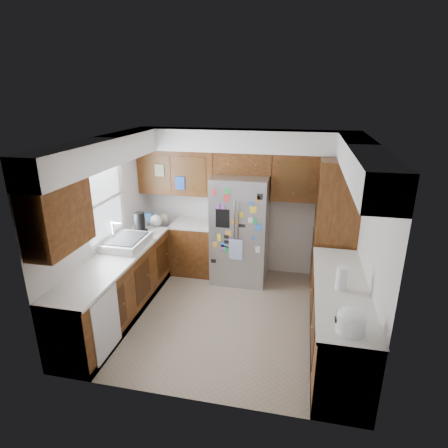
% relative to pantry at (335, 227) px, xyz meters
% --- Properties ---
extents(floor, '(3.60, 3.60, 0.00)m').
position_rel_pantry_xyz_m(floor, '(-1.50, -1.15, -1.07)').
color(floor, gray).
rests_on(floor, ground).
extents(room_shell, '(3.64, 3.24, 2.52)m').
position_rel_pantry_xyz_m(room_shell, '(-1.61, -0.79, 0.75)').
color(room_shell, silver).
rests_on(room_shell, ground).
extents(left_counter_run, '(1.36, 3.20, 0.92)m').
position_rel_pantry_xyz_m(left_counter_run, '(-2.86, -1.12, -0.65)').
color(left_counter_run, '#3A1B0B').
rests_on(left_counter_run, ground).
extents(right_counter_run, '(0.63, 2.25, 0.92)m').
position_rel_pantry_xyz_m(right_counter_run, '(0.00, -1.62, -0.65)').
color(right_counter_run, '#3A1B0B').
rests_on(right_counter_run, ground).
extents(pantry, '(0.60, 0.90, 2.15)m').
position_rel_pantry_xyz_m(pantry, '(0.00, 0.00, 0.00)').
color(pantry, '#3A1B0B').
rests_on(pantry, ground).
extents(fridge, '(0.90, 0.79, 1.80)m').
position_rel_pantry_xyz_m(fridge, '(-1.50, 0.05, -0.17)').
color(fridge, '#AAAAB0').
rests_on(fridge, ground).
extents(bridge_cabinet, '(0.96, 0.34, 0.35)m').
position_rel_pantry_xyz_m(bridge_cabinet, '(-1.50, 0.28, 0.90)').
color(bridge_cabinet, '#3A1B0B').
rests_on(bridge_cabinet, fridge).
extents(fridge_top_items, '(0.57, 0.31, 0.31)m').
position_rel_pantry_xyz_m(fridge_top_items, '(-1.61, 0.28, 1.21)').
color(fridge_top_items, '#1F20A7').
rests_on(fridge_top_items, bridge_cabinet).
extents(sink_assembly, '(0.52, 0.70, 0.37)m').
position_rel_pantry_xyz_m(sink_assembly, '(-3.00, -1.05, -0.09)').
color(sink_assembly, silver).
rests_on(sink_assembly, left_counter_run).
extents(left_counter_clutter, '(0.37, 0.91, 0.38)m').
position_rel_pantry_xyz_m(left_counter_clutter, '(-2.97, -0.35, -0.02)').
color(left_counter_clutter, black).
rests_on(left_counter_clutter, left_counter_run).
extents(rice_cooker, '(0.28, 0.27, 0.24)m').
position_rel_pantry_xyz_m(rice_cooker, '(-0.00, -2.51, -0.03)').
color(rice_cooker, white).
rests_on(rice_cooker, right_counter_run).
extents(paper_towel, '(0.13, 0.13, 0.29)m').
position_rel_pantry_xyz_m(paper_towel, '(-0.03, -1.70, -0.01)').
color(paper_towel, white).
rests_on(paper_towel, right_counter_run).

